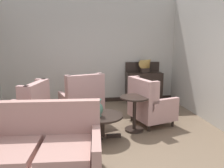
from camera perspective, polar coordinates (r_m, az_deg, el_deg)
ground at (r=3.95m, az=-3.35°, el=-16.14°), size 8.26×8.26×0.00m
wall_back at (r=6.47m, az=-5.87°, el=8.83°), size 5.40×0.08×3.14m
wall_right at (r=5.28m, az=25.34°, el=7.40°), size 0.08×4.13×3.14m
baseboard_back at (r=6.64m, az=-5.60°, el=-4.31°), size 5.24×0.03×0.12m
coffee_table at (r=4.10m, az=-2.66°, el=-9.47°), size 0.79×0.79×0.46m
porcelain_vase at (r=3.96m, az=-3.41°, el=-6.59°), size 0.14×0.14×0.32m
settee at (r=3.06m, az=-18.55°, el=-16.72°), size 1.63×1.03×1.00m
armchair_far_left at (r=4.39m, az=-21.80°, el=-7.68°), size 0.99×0.98×1.09m
armchair_near_sideboard at (r=5.08m, az=-7.93°, el=-4.56°), size 1.10×1.14×1.11m
armchair_beside_settee at (r=4.85m, az=9.82°, el=-5.45°), size 1.00×1.04×1.04m
side_table at (r=4.44m, az=5.98°, el=-6.92°), size 0.59×0.59×0.72m
sideboard at (r=6.57m, az=8.43°, el=-0.36°), size 1.06×0.43×1.22m
gramophone at (r=6.40m, az=9.28°, el=5.38°), size 0.54×0.60×0.56m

